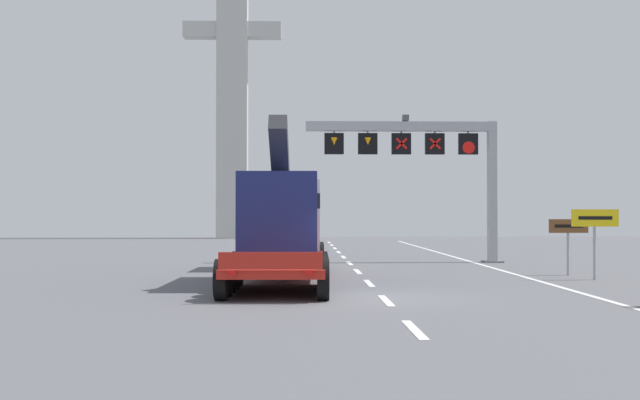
# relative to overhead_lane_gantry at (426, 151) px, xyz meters

# --- Properties ---
(ground) EXTENTS (112.00, 112.00, 0.00)m
(ground) POSITION_rel_overhead_lane_gantry_xyz_m (-3.99, -15.25, -5.26)
(ground) COLOR #5B5B60
(lane_markings) EXTENTS (0.20, 49.07, 0.01)m
(lane_markings) POSITION_rel_overhead_lane_gantry_xyz_m (-3.63, 1.98, -5.25)
(lane_markings) COLOR silver
(lane_markings) RESTS_ON ground
(edge_line_right) EXTENTS (0.20, 63.00, 0.01)m
(edge_line_right) POSITION_rel_overhead_lane_gantry_xyz_m (2.21, -3.25, -5.25)
(edge_line_right) COLOR silver
(edge_line_right) RESTS_ON ground
(overhead_lane_gantry) EXTENTS (9.23, 0.90, 6.93)m
(overhead_lane_gantry) POSITION_rel_overhead_lane_gantry_xyz_m (0.00, 0.00, 0.00)
(overhead_lane_gantry) COLOR #9EA0A5
(overhead_lane_gantry) RESTS_ON ground
(heavy_haul_truck_red) EXTENTS (3.26, 14.11, 5.30)m
(heavy_haul_truck_red) POSITION_rel_overhead_lane_gantry_xyz_m (-6.48, -8.56, -3.27)
(heavy_haul_truck_red) COLOR red
(heavy_haul_truck_red) RESTS_ON ground
(exit_sign_yellow) EXTENTS (1.64, 0.15, 2.45)m
(exit_sign_yellow) POSITION_rel_overhead_lane_gantry_xyz_m (4.32, -9.80, -3.37)
(exit_sign_yellow) COLOR #9EA0A5
(exit_sign_yellow) RESTS_ON ground
(tourist_info_sign_brown) EXTENTS (1.47, 0.15, 2.09)m
(tourist_info_sign_brown) POSITION_rel_overhead_lane_gantry_xyz_m (4.07, -7.79, -3.67)
(tourist_info_sign_brown) COLOR #9EA0A5
(tourist_info_sign_brown) RESTS_ON ground
(bridge_pylon_distant) EXTENTS (9.00, 2.00, 30.99)m
(bridge_pylon_distant) POSITION_rel_overhead_lane_gantry_xyz_m (-12.18, 35.88, 10.62)
(bridge_pylon_distant) COLOR #B7B7B2
(bridge_pylon_distant) RESTS_ON ground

